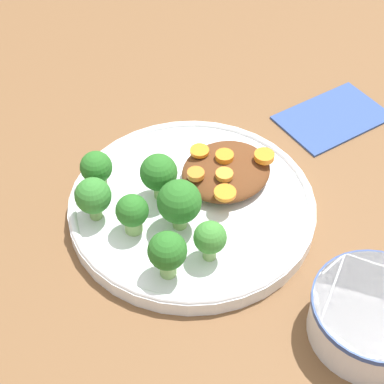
% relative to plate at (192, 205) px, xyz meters
% --- Properties ---
extents(ground_plane, '(4.00, 4.00, 0.00)m').
position_rel_plate_xyz_m(ground_plane, '(0.00, 0.00, -0.01)').
color(ground_plane, brown).
extents(plate, '(0.27, 0.27, 0.02)m').
position_rel_plate_xyz_m(plate, '(0.00, 0.00, 0.00)').
color(plate, white).
rests_on(plate, ground_plane).
extents(dip_bowl, '(0.12, 0.12, 0.05)m').
position_rel_plate_xyz_m(dip_bowl, '(0.02, -0.22, 0.02)').
color(dip_bowl, silver).
rests_on(dip_bowl, ground_plane).
extents(stew_mound, '(0.10, 0.09, 0.02)m').
position_rel_plate_xyz_m(stew_mound, '(0.05, -0.00, 0.02)').
color(stew_mound, '#5B3319').
rests_on(stew_mound, plate).
extents(broccoli_floret_0, '(0.03, 0.03, 0.05)m').
position_rel_plate_xyz_m(broccoli_floret_0, '(-0.04, -0.07, 0.03)').
color(broccoli_floret_0, '#7FA85B').
rests_on(broccoli_floret_0, plate).
extents(broccoli_floret_1, '(0.04, 0.04, 0.05)m').
position_rel_plate_xyz_m(broccoli_floret_1, '(-0.08, -0.05, 0.04)').
color(broccoli_floret_1, '#7FA85B').
rests_on(broccoli_floret_1, plate).
extents(broccoli_floret_2, '(0.03, 0.03, 0.05)m').
position_rel_plate_xyz_m(broccoli_floret_2, '(-0.07, 0.01, 0.03)').
color(broccoli_floret_2, '#7FA85B').
rests_on(broccoli_floret_2, plate).
extents(broccoli_floret_3, '(0.05, 0.05, 0.06)m').
position_rel_plate_xyz_m(broccoli_floret_3, '(-0.03, -0.02, 0.04)').
color(broccoli_floret_3, '#759E51').
rests_on(broccoli_floret_3, plate).
extents(broccoli_floret_4, '(0.04, 0.04, 0.06)m').
position_rel_plate_xyz_m(broccoli_floret_4, '(-0.02, 0.03, 0.04)').
color(broccoli_floret_4, '#7FA85B').
rests_on(broccoli_floret_4, plate).
extents(broccoli_floret_5, '(0.04, 0.04, 0.05)m').
position_rel_plate_xyz_m(broccoli_floret_5, '(-0.06, 0.09, 0.03)').
color(broccoli_floret_5, '#759E51').
rests_on(broccoli_floret_5, plate).
extents(broccoli_floret_6, '(0.04, 0.04, 0.05)m').
position_rel_plate_xyz_m(broccoli_floret_6, '(-0.09, 0.05, 0.04)').
color(broccoli_floret_6, '#759E51').
rests_on(broccoli_floret_6, plate).
extents(carrot_slice_0, '(0.02, 0.02, 0.01)m').
position_rel_plate_xyz_m(carrot_slice_0, '(0.06, 0.01, 0.03)').
color(carrot_slice_0, orange).
rests_on(carrot_slice_0, stew_mound).
extents(carrot_slice_1, '(0.02, 0.02, 0.01)m').
position_rel_plate_xyz_m(carrot_slice_1, '(0.04, -0.01, 0.03)').
color(carrot_slice_1, orange).
rests_on(carrot_slice_1, stew_mound).
extents(carrot_slice_2, '(0.02, 0.02, 0.00)m').
position_rel_plate_xyz_m(carrot_slice_2, '(0.04, 0.03, 0.03)').
color(carrot_slice_2, orange).
rests_on(carrot_slice_2, stew_mound).
extents(carrot_slice_3, '(0.02, 0.02, 0.01)m').
position_rel_plate_xyz_m(carrot_slice_3, '(0.09, -0.02, 0.03)').
color(carrot_slice_3, orange).
rests_on(carrot_slice_3, stew_mound).
extents(carrot_slice_4, '(0.02, 0.02, 0.00)m').
position_rel_plate_xyz_m(carrot_slice_4, '(0.02, -0.03, 0.03)').
color(carrot_slice_4, orange).
rests_on(carrot_slice_4, stew_mound).
extents(carrot_slice_5, '(0.02, 0.02, 0.01)m').
position_rel_plate_xyz_m(carrot_slice_5, '(0.01, 0.01, 0.03)').
color(carrot_slice_5, orange).
rests_on(carrot_slice_5, stew_mound).
extents(napkin, '(0.15, 0.11, 0.01)m').
position_rel_plate_xyz_m(napkin, '(0.24, -0.01, -0.01)').
color(napkin, '#334C8C').
rests_on(napkin, ground_plane).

